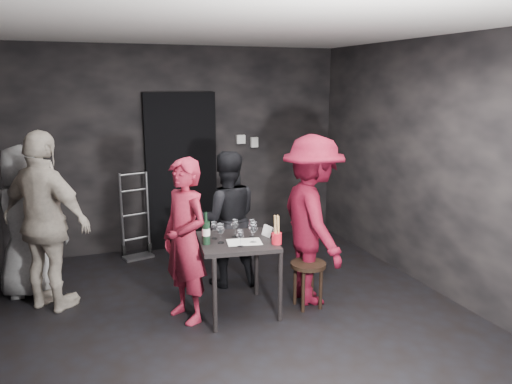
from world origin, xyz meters
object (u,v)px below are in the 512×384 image
object	(u,v)px
bystander_cream	(45,205)
wine_bottle	(206,232)
hand_truck	(137,241)
stool	(308,271)
server_red	(185,237)
woman_black	(227,218)
breadstick_cup	(277,230)
tasting_table	(237,249)
man_maroon	(313,208)
bystander_grey	(26,216)

from	to	relation	value
bystander_cream	wine_bottle	distance (m)	1.61
hand_truck	wine_bottle	bearing A→B (deg)	-92.60
stool	wine_bottle	bearing A→B (deg)	173.74
server_red	bystander_cream	bearing A→B (deg)	-142.48
woman_black	wine_bottle	size ratio (longest dim) A/B	4.95
breadstick_cup	hand_truck	bearing A→B (deg)	114.65
hand_truck	tasting_table	world-z (taller)	hand_truck
woman_black	man_maroon	world-z (taller)	man_maroon
wine_bottle	breadstick_cup	world-z (taller)	wine_bottle
tasting_table	woman_black	size ratio (longest dim) A/B	0.49
bystander_cream	breadstick_cup	bearing A→B (deg)	-162.43
bystander_grey	stool	bearing A→B (deg)	156.13
server_red	bystander_cream	xyz separation A→B (m)	(-1.22, 0.70, 0.26)
man_maroon	tasting_table	bearing A→B (deg)	94.30
stool	woman_black	xyz separation A→B (m)	(-0.58, 0.87, 0.38)
bystander_cream	wine_bottle	xyz separation A→B (m)	(1.40, -0.77, -0.21)
hand_truck	stool	xyz separation A→B (m)	(1.42, -2.13, 0.17)
woman_black	wine_bottle	distance (m)	0.88
tasting_table	bystander_grey	bearing A→B (deg)	148.80
server_red	bystander_cream	world-z (taller)	bystander_cream
server_red	woman_black	world-z (taller)	server_red
man_maroon	bystander_grey	world-z (taller)	man_maroon
bystander_grey	man_maroon	bearing A→B (deg)	159.47
hand_truck	stool	bearing A→B (deg)	-70.37
hand_truck	server_red	distance (m)	2.06
woman_black	bystander_cream	size ratio (longest dim) A/B	0.71
tasting_table	bystander_grey	distance (m)	2.26
server_red	bystander_grey	size ratio (longest dim) A/B	0.93
server_red	breadstick_cup	distance (m)	0.86
tasting_table	woman_black	world-z (taller)	woman_black
woman_black	breadstick_cup	xyz separation A→B (m)	(0.19, -0.98, 0.13)
man_maroon	wine_bottle	size ratio (longest dim) A/B	6.49
breadstick_cup	stool	bearing A→B (deg)	16.08
hand_truck	man_maroon	distance (m)	2.63
hand_truck	bystander_grey	distance (m)	1.61
woman_black	bystander_cream	bearing A→B (deg)	10.35
wine_bottle	bystander_grey	bearing A→B (deg)	143.64
tasting_table	woman_black	bearing A→B (deg)	80.49
bystander_cream	bystander_grey	xyz separation A→B (m)	(-0.21, 0.42, -0.20)
tasting_table	breadstick_cup	world-z (taller)	breadstick_cup
hand_truck	bystander_grey	world-z (taller)	bystander_grey
bystander_cream	woman_black	bearing A→B (deg)	-136.73
bystander_cream	stool	bearing A→B (deg)	-156.31
hand_truck	woman_black	bearing A→B (deg)	-70.45
tasting_table	man_maroon	bearing A→B (deg)	0.48
tasting_table	bystander_grey	xyz separation A→B (m)	(-1.93, 1.17, 0.22)
server_red	bystander_grey	xyz separation A→B (m)	(-1.43, 1.12, 0.06)
woman_black	man_maroon	size ratio (longest dim) A/B	0.76
server_red	breadstick_cup	size ratio (longest dim) A/B	5.50
man_maroon	breadstick_cup	world-z (taller)	man_maroon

